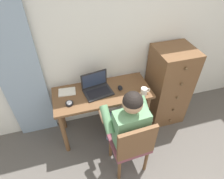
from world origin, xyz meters
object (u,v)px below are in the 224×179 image
at_px(person_seated, 126,122).
at_px(laptop, 97,88).
at_px(computer_mouse, 120,88).
at_px(desk, 102,99).
at_px(coffee_mug, 144,91).
at_px(desk_clock, 69,103).
at_px(chair, 131,144).
at_px(dresser, 168,86).
at_px(notebook_pad, 67,92).

distance_m(person_seated, laptop, 0.57).
bearing_deg(computer_mouse, laptop, -179.85).
height_order(desk, coffee_mug, coffee_mug).
relative_size(person_seated, coffee_mug, 10.01).
relative_size(laptop, desk_clock, 4.19).
relative_size(person_seated, desk_clock, 13.35).
xyz_separation_m(person_seated, desk_clock, (-0.57, 0.38, 0.09)).
height_order(chair, desk_clock, chair).
bearing_deg(dresser, desk, -178.04).
bearing_deg(desk, person_seated, -72.49).
bearing_deg(desk_clock, notebook_pad, 91.19).
height_order(desk, computer_mouse, computer_mouse).
xyz_separation_m(chair, computer_mouse, (0.08, 0.66, 0.27)).
relative_size(chair, person_seated, 0.74).
relative_size(dresser, laptop, 3.13).
height_order(dresser, desk_clock, dresser).
xyz_separation_m(laptop, notebook_pad, (-0.37, 0.08, -0.05)).
distance_m(chair, laptop, 0.80).
bearing_deg(computer_mouse, notebook_pad, 177.99).
height_order(desk_clock, coffee_mug, coffee_mug).
height_order(chair, laptop, laptop).
xyz_separation_m(computer_mouse, desk_clock, (-0.66, -0.10, -0.00)).
distance_m(desk, chair, 0.70).
height_order(chair, notebook_pad, chair).
bearing_deg(person_seated, dresser, 32.27).
relative_size(desk, person_seated, 1.02).
bearing_deg(desk_clock, dresser, 5.71).
bearing_deg(chair, desk_clock, 136.00).
distance_m(person_seated, desk_clock, 0.69).
height_order(laptop, computer_mouse, laptop).
distance_m(chair, desk_clock, 0.85).
bearing_deg(coffee_mug, desk, 159.34).
relative_size(laptop, coffee_mug, 3.15).
distance_m(desk, dresser, 0.97).
bearing_deg(computer_mouse, dresser, 11.61).
bearing_deg(notebook_pad, laptop, -7.22).
bearing_deg(laptop, computer_mouse, -8.41).
bearing_deg(dresser, person_seated, -147.73).
xyz_separation_m(desk, notebook_pad, (-0.42, 0.12, 0.13)).
height_order(dresser, laptop, dresser).
bearing_deg(desk, dresser, 1.96).
bearing_deg(desk_clock, computer_mouse, 8.65).
bearing_deg(desk_clock, laptop, 21.46).
distance_m(desk, desk_clock, 0.45).
bearing_deg(person_seated, notebook_pad, 133.84).
xyz_separation_m(chair, notebook_pad, (-0.59, 0.78, 0.26)).
relative_size(desk, computer_mouse, 12.27).
height_order(dresser, notebook_pad, dresser).
distance_m(dresser, chair, 1.07).
xyz_separation_m(desk_clock, coffee_mug, (0.91, -0.08, 0.03)).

